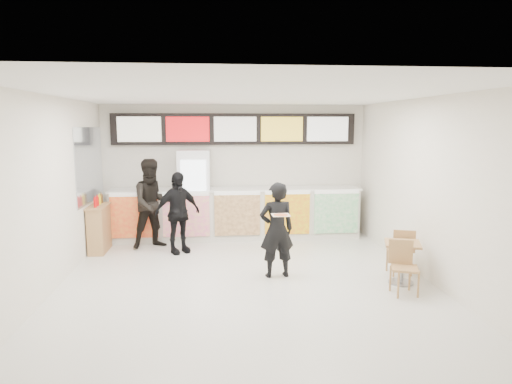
{
  "coord_description": "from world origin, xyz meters",
  "views": [
    {
      "loc": [
        -0.53,
        -6.99,
        2.56
      ],
      "look_at": [
        0.26,
        1.2,
        1.33
      ],
      "focal_mm": 32.0,
      "sensor_mm": 36.0,
      "label": 1
    }
  ],
  "objects": [
    {
      "name": "menu_board",
      "position": [
        0.0,
        3.41,
        2.45
      ],
      "size": [
        5.5,
        0.14,
        0.7
      ],
      "color": "black",
      "rests_on": "wall_back"
    },
    {
      "name": "condiment_ledge",
      "position": [
        -2.82,
        2.28,
        0.48
      ],
      "size": [
        0.34,
        0.85,
        1.13
      ],
      "color": "tan",
      "rests_on": "floor"
    },
    {
      "name": "customer_main",
      "position": [
        0.53,
        0.4,
        0.81
      ],
      "size": [
        0.64,
        0.46,
        1.61
      ],
      "primitive_type": "imported",
      "rotation": [
        0.0,
        0.0,
        3.28
      ],
      "color": "black",
      "rests_on": "floor"
    },
    {
      "name": "pizza_slice",
      "position": [
        0.53,
        -0.05,
        1.16
      ],
      "size": [
        0.36,
        0.36,
        0.02
      ],
      "color": "beige",
      "rests_on": "customer_main"
    },
    {
      "name": "cafe_table",
      "position": [
        2.5,
        -0.14,
        0.47
      ],
      "size": [
        0.8,
        1.43,
        0.81
      ],
      "rotation": [
        0.0,
        0.0,
        -0.32
      ],
      "color": "tan",
      "rests_on": "floor"
    },
    {
      "name": "ceiling",
      "position": [
        0.0,
        0.0,
        3.0
      ],
      "size": [
        7.0,
        7.0,
        0.0
      ],
      "primitive_type": "plane",
      "rotation": [
        3.14,
        0.0,
        0.0
      ],
      "color": "white",
      "rests_on": "wall_back"
    },
    {
      "name": "floor",
      "position": [
        0.0,
        0.0,
        0.0
      ],
      "size": [
        7.0,
        7.0,
        0.0
      ],
      "primitive_type": "plane",
      "color": "beige",
      "rests_on": "ground"
    },
    {
      "name": "service_counter",
      "position": [
        0.0,
        3.09,
        0.57
      ],
      "size": [
        5.56,
        0.77,
        1.14
      ],
      "color": "silver",
      "rests_on": "floor"
    },
    {
      "name": "drinks_fridge",
      "position": [
        -0.93,
        3.11,
        1.0
      ],
      "size": [
        0.7,
        0.67,
        2.0
      ],
      "color": "white",
      "rests_on": "floor"
    },
    {
      "name": "wall_back",
      "position": [
        0.0,
        3.5,
        1.5
      ],
      "size": [
        6.0,
        0.0,
        6.0
      ],
      "primitive_type": "plane",
      "rotation": [
        1.57,
        0.0,
        0.0
      ],
      "color": "silver",
      "rests_on": "floor"
    },
    {
      "name": "customer_left",
      "position": [
        -1.77,
        2.49,
        0.93
      ],
      "size": [
        1.11,
        1.01,
        1.86
      ],
      "primitive_type": "imported",
      "rotation": [
        0.0,
        0.0,
        0.41
      ],
      "color": "black",
      "rests_on": "floor"
    },
    {
      "name": "mirror_panel",
      "position": [
        -2.99,
        2.45,
        1.75
      ],
      "size": [
        0.01,
        2.0,
        1.5
      ],
      "primitive_type": "cube",
      "color": "#B2B7BF",
      "rests_on": "wall_left"
    },
    {
      "name": "wall_left",
      "position": [
        -3.0,
        0.0,
        1.5
      ],
      "size": [
        0.0,
        7.0,
        7.0
      ],
      "primitive_type": "plane",
      "rotation": [
        1.57,
        0.0,
        1.57
      ],
      "color": "silver",
      "rests_on": "floor"
    },
    {
      "name": "customer_mid",
      "position": [
        -1.23,
        2.02,
        0.82
      ],
      "size": [
        1.03,
        0.82,
        1.63
      ],
      "primitive_type": "imported",
      "rotation": [
        0.0,
        0.0,
        0.52
      ],
      "color": "black",
      "rests_on": "floor"
    },
    {
      "name": "wall_right",
      "position": [
        3.0,
        0.0,
        1.5
      ],
      "size": [
        0.0,
        7.0,
        7.0
      ],
      "primitive_type": "plane",
      "rotation": [
        1.57,
        0.0,
        -1.57
      ],
      "color": "silver",
      "rests_on": "floor"
    }
  ]
}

